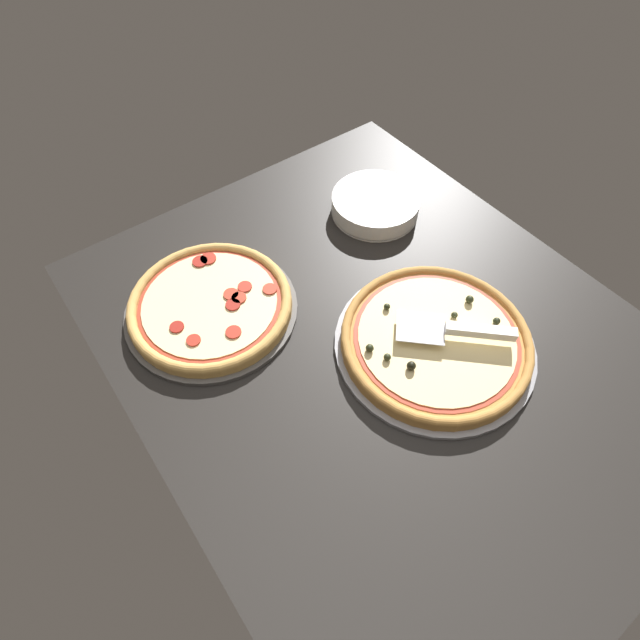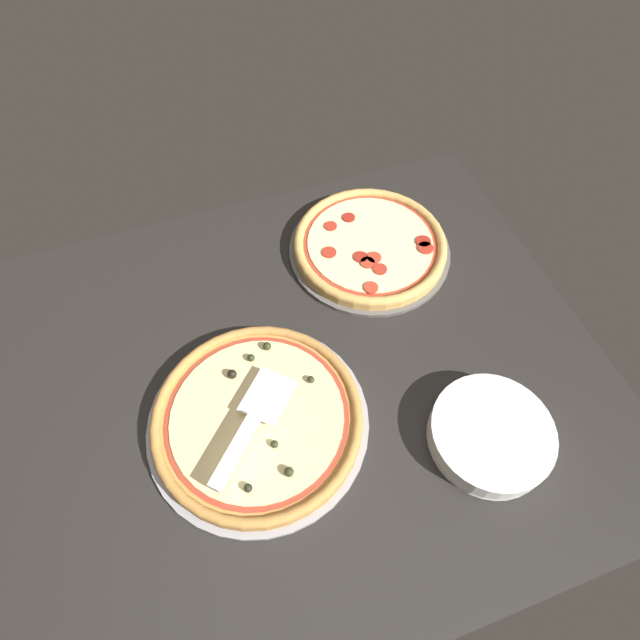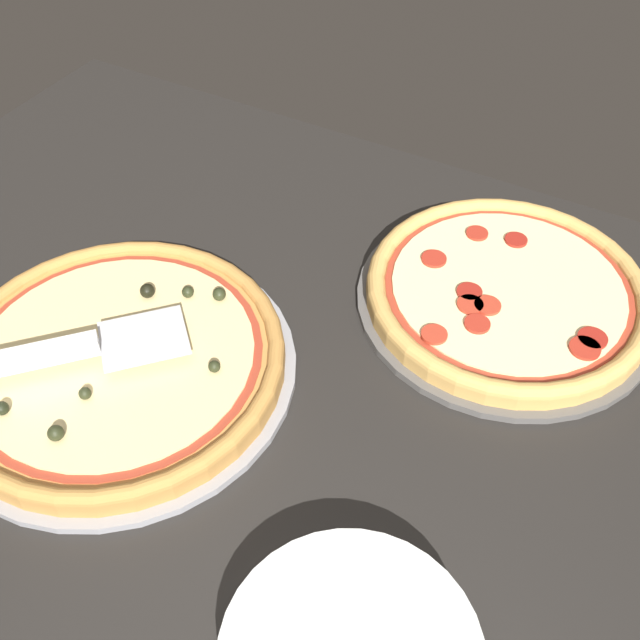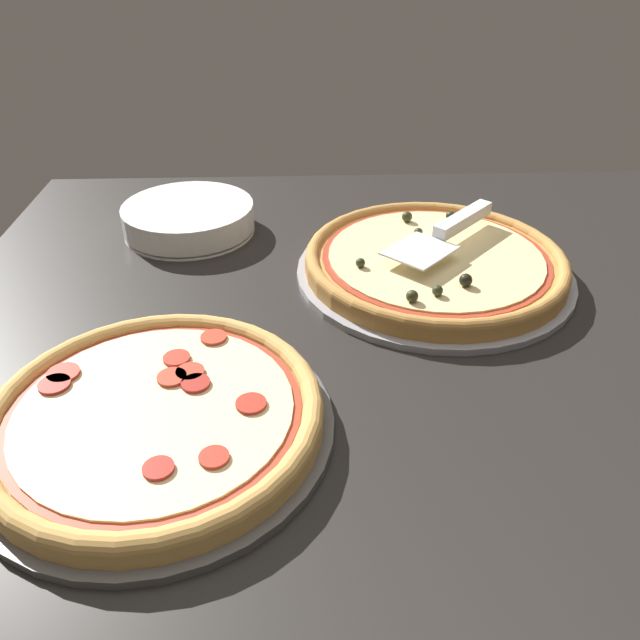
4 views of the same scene
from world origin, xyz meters
TOP-DOWN VIEW (x-y plane):
  - ground_plane at (0.00, 0.00)cm, footprint 125.23×101.37cm
  - pizza_pan_front at (-8.84, -7.39)cm, footprint 41.75×41.75cm
  - pizza_front at (-8.83, -7.39)cm, footprint 39.24×39.24cm
  - pizza_pan_back at (27.15, 25.30)cm, footprint 37.84×37.84cm
  - pizza_back at (27.15, 25.28)cm, footprint 35.57×35.57cm
  - serving_spatula at (-12.25, -11.72)cm, footprint 20.00×20.45cm

SIDE VIEW (x-z plane):
  - ground_plane at x=0.00cm, z-range -3.60..0.00cm
  - pizza_pan_front at x=-8.84cm, z-range 0.00..1.00cm
  - pizza_pan_back at x=27.15cm, z-range 0.00..1.00cm
  - pizza_back at x=27.15cm, z-range 1.00..3.99cm
  - pizza_front at x=-8.83cm, z-range 0.47..4.79cm
  - serving_spatula at x=-12.25cm, z-range 5.12..7.12cm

